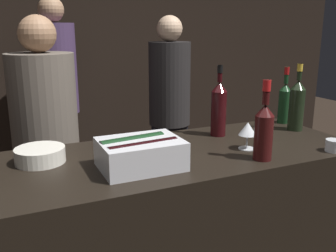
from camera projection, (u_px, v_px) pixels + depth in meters
wall_back_chalkboard at (72, 44)px, 3.63m from camera, size 6.40×0.06×2.80m
bar_counter at (171, 250)px, 1.83m from camera, size 1.81×0.68×1.00m
ice_bin_with_bottles at (140, 152)px, 1.51m from camera, size 0.33×0.24×0.13m
bowl_white at (40, 155)px, 1.58m from camera, size 0.21×0.21×0.06m
wine_glass at (248, 130)px, 1.74m from camera, size 0.09×0.09×0.13m
candle_votive at (334, 145)px, 1.72m from camera, size 0.07×0.07×0.06m
red_wine_bottle_black_foil at (219, 108)px, 1.95m from camera, size 0.08×0.08×0.37m
red_wine_bottle_burgundy at (284, 101)px, 2.21m from camera, size 0.07×0.07×0.33m
red_wine_bottle_tall at (264, 129)px, 1.59m from camera, size 0.08×0.08×0.34m
champagne_bottle at (297, 104)px, 2.05m from camera, size 0.08×0.08×0.37m
person_in_hoodie at (57, 93)px, 3.22m from camera, size 0.36×0.36×1.80m
person_blond_tee at (170, 104)px, 3.19m from camera, size 0.35×0.35×1.65m
person_grey_polo at (46, 141)px, 2.24m from camera, size 0.38×0.38×1.62m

